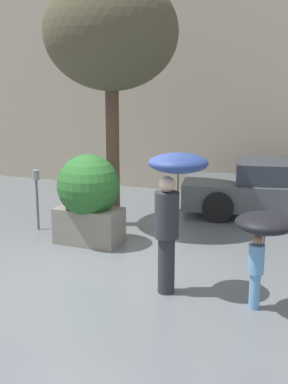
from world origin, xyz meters
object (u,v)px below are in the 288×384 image
at_px(parked_car_near, 278,190).
at_px(street_tree, 111,34).
at_px(planter_box, 88,196).
at_px(person_child, 263,231).
at_px(parking_meter, 36,187).
at_px(person_adult, 173,193).

relative_size(parked_car_near, street_tree, 0.89).
bearing_deg(parked_car_near, planter_box, 126.29).
bearing_deg(person_child, planter_box, 174.28).
xyz_separation_m(parked_car_near, parking_meter, (-4.49, -3.05, 0.32)).
distance_m(person_child, parked_car_near, 5.07).
bearing_deg(parked_car_near, street_tree, 112.02).
bearing_deg(planter_box, street_tree, 94.54).
height_order(person_adult, parked_car_near, person_adult).
bearing_deg(planter_box, parked_car_near, 47.99).
xyz_separation_m(person_adult, street_tree, (-2.27, 2.79, 2.44)).
relative_size(planter_box, parking_meter, 1.36).
bearing_deg(person_child, parking_meter, 177.09).
relative_size(person_adult, parked_car_near, 0.45).
height_order(parked_car_near, street_tree, street_tree).
bearing_deg(parking_meter, person_child, -22.19).
distance_m(person_child, street_tree, 5.39).
bearing_deg(parked_car_near, parking_meter, 112.46).
bearing_deg(planter_box, parking_meter, 165.16).
distance_m(street_tree, parking_meter, 3.43).
distance_m(person_adult, parking_meter, 4.08).
height_order(planter_box, street_tree, street_tree).
xyz_separation_m(planter_box, street_tree, (-0.10, 1.30, 3.01)).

